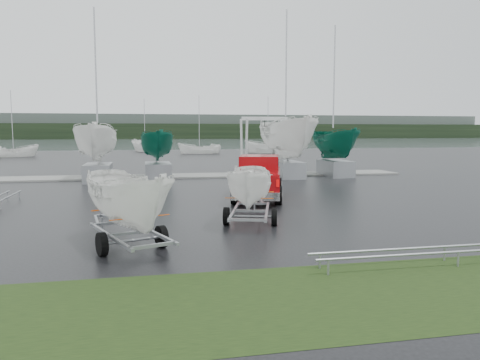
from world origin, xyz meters
The scene contains 19 objects.
ground_plane centered at (0.00, 0.00, 0.00)m, with size 120.00×120.00×0.00m, color black.
lake centered at (0.00, 100.00, -0.01)m, with size 300.00×300.00×0.00m, color slate.
grass_verge centered at (0.00, -11.00, 0.00)m, with size 40.00×40.00×0.00m, color black.
dock centered at (0.00, 13.00, 0.05)m, with size 30.00×3.00×0.12m, color gray.
treeline centered at (0.00, 170.00, 3.00)m, with size 300.00×8.00×6.00m, color black.
far_hill centered at (0.00, 178.00, 5.00)m, with size 300.00×6.00×10.00m, color #4C5651.
pickup_truck centered at (2.22, 2.23, 1.01)m, with size 3.56×6.17×1.95m.
trailer_hitched centered at (0.40, -3.93, 2.40)m, with size 2.15×3.79×4.40m.
trailer_parked centered at (-3.49, -6.64, 2.63)m, with size 2.36×3.79×4.85m.
boat_hoist centered at (5.33, 13.00, 2.67)m, with size 3.30×2.18×4.12m.
keelboat_0 centered at (-5.86, 11.00, 3.94)m, with size 2.48×3.20×10.65m.
keelboat_1 centered at (-2.20, 11.20, 3.23)m, with size 2.07×3.20×6.60m.
keelboat_2 centered at (6.40, 11.00, 4.66)m, with size 2.93×3.20×11.12m.
keelboat_3 centered at (9.96, 11.30, 3.44)m, with size 2.19×3.20×10.35m.
mast_rack_2 centered at (4.00, -9.50, 0.35)m, with size 7.00×0.56×0.06m.
moored_boat_0 centered at (-18.44, 41.75, 0.01)m, with size 3.14×3.12×11.00m.
moored_boat_1 centered at (-2.79, 53.82, 0.00)m, with size 3.78×3.82×11.79m.
moored_boat_2 centered at (4.54, 45.46, 0.01)m, with size 2.65×2.60×11.00m.
moored_boat_3 centered at (14.28, 45.27, 0.00)m, with size 3.94×3.92×11.67m.
Camera 1 is at (-3.10, -19.08, 3.13)m, focal length 35.00 mm.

